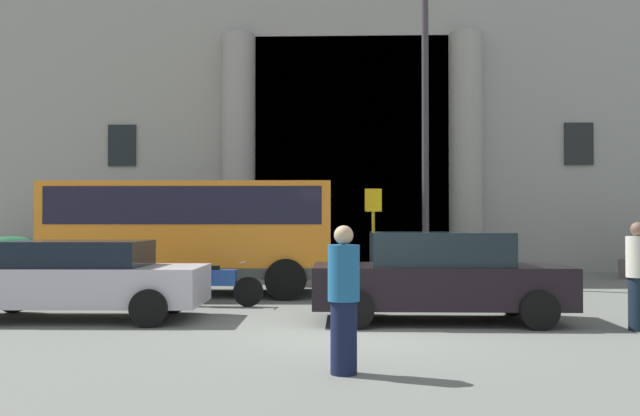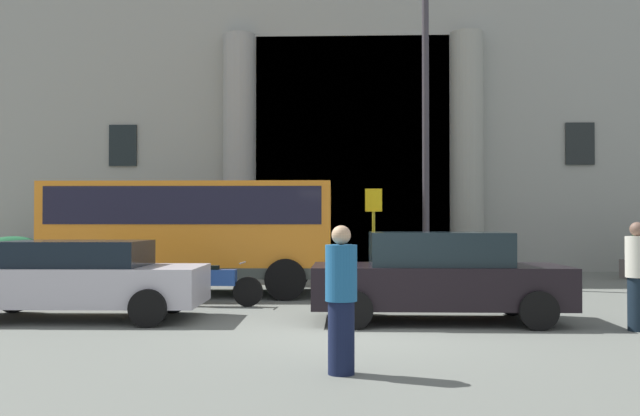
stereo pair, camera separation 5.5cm
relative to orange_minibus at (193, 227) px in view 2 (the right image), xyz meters
name	(u,v)px [view 2 (the right image)]	position (x,y,z in m)	size (l,w,h in m)	color
ground_plane	(353,336)	(3.70, -5.50, -1.63)	(80.00, 64.00, 0.12)	#5F635C
office_building_facade	(348,22)	(3.70, 11.97, 8.22)	(32.42, 9.79, 19.62)	gray
orange_minibus	(193,227)	(0.00, 0.00, 0.00)	(6.53, 2.83, 2.60)	orange
bus_stop_sign	(374,226)	(4.32, 2.05, 0.02)	(0.44, 0.08, 2.56)	#A09519
hedge_planter_entrance_right	(304,257)	(2.31, 5.07, -0.97)	(1.76, 0.93, 1.24)	gray
hedge_planter_entrance_left	(143,251)	(-2.62, 4.92, -0.79)	(1.87, 0.85, 1.62)	slate
hedge_planter_west	(470,257)	(7.28, 4.66, -0.94)	(2.13, 0.86, 1.31)	slate
hedge_planter_east	(14,257)	(-6.83, 5.25, -0.97)	(1.89, 0.76, 1.24)	#656D57
parked_coupe_end	(438,276)	(5.16, -4.30, -0.80)	(4.28, 1.98, 1.53)	black
parked_estate_mid	(76,278)	(-1.13, -4.24, -0.85)	(4.44, 2.02, 1.37)	#B5B0BA
scooter_by_planter	(213,284)	(0.90, -2.31, -1.11)	(1.96, 0.55, 0.89)	black
motorcycle_far_end	(467,284)	(6.01, -2.26, -1.11)	(1.97, 0.62, 0.89)	black
pedestrian_man_red_shirt	(637,276)	(8.15, -5.20, -0.71)	(0.36, 0.36, 1.70)	black
pedestrian_man_crossing	(341,299)	(3.53, -8.45, -0.73)	(0.36, 0.36, 1.67)	#111834
lamppost_plaza_centre	(426,100)	(5.72, 2.34, 3.37)	(0.40, 0.40, 8.59)	#343138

